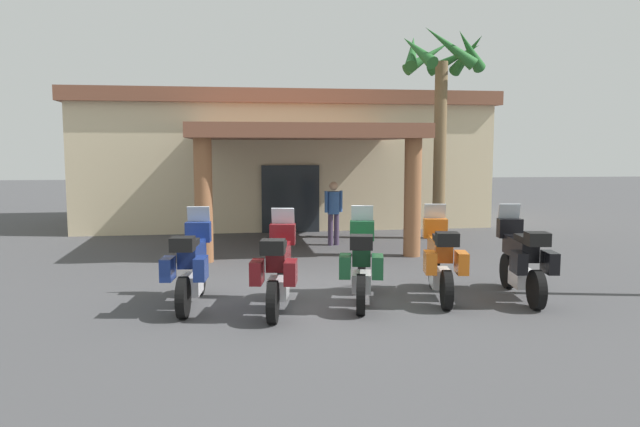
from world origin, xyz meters
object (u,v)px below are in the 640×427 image
(motorcycle_blue, at_px, (191,265))
(motel_building, at_px, (282,158))
(motorcycle_maroon, at_px, (278,268))
(motorcycle_green, at_px, (362,263))
(motorcycle_black, at_px, (522,259))
(pedestrian, at_px, (334,209))
(motorcycle_orange, at_px, (441,260))
(palm_tree_near_portico, at_px, (442,83))

(motorcycle_blue, bearing_deg, motel_building, -5.90)
(motel_building, relative_size, motorcycle_maroon, 6.34)
(motorcycle_maroon, bearing_deg, motorcycle_green, -69.42)
(motorcycle_maroon, relative_size, motorcycle_black, 1.00)
(motorcycle_blue, relative_size, pedestrian, 1.28)
(motorcycle_green, xyz_separation_m, motorcycle_black, (2.88, 0.01, 0.00))
(motorcycle_black, bearing_deg, motorcycle_orange, 90.73)
(motorcycle_orange, xyz_separation_m, motorcycle_black, (1.44, -0.15, 0.00))
(pedestrian, xyz_separation_m, palm_tree_near_portico, (3.23, 0.90, 3.48))
(motorcycle_maroon, distance_m, motorcycle_green, 1.47)
(motel_building, bearing_deg, motorcycle_black, -74.93)
(motorcycle_green, distance_m, motorcycle_black, 2.88)
(motorcycle_blue, bearing_deg, palm_tree_near_portico, -38.49)
(motorcycle_maroon, bearing_deg, motorcycle_orange, -72.26)
(motorcycle_maroon, relative_size, motorcycle_orange, 1.00)
(motorcycle_green, relative_size, palm_tree_near_portico, 0.36)
(motorcycle_blue, distance_m, motorcycle_orange, 4.32)
(motel_building, bearing_deg, motorcycle_maroon, -95.56)
(motorcycle_blue, bearing_deg, pedestrian, -23.66)
(motorcycle_blue, relative_size, motorcycle_maroon, 1.00)
(motorcycle_maroon, bearing_deg, motel_building, 5.47)
(motel_building, relative_size, motorcycle_black, 6.32)
(palm_tree_near_portico, bearing_deg, motorcycle_maroon, -124.20)
(motorcycle_maroon, distance_m, motorcycle_orange, 2.92)
(motel_building, xyz_separation_m, motorcycle_blue, (-2.10, -11.52, -1.56))
(motorcycle_blue, distance_m, pedestrian, 6.85)
(pedestrian, bearing_deg, motel_building, -6.30)
(motorcycle_maroon, height_order, motorcycle_orange, same)
(motorcycle_green, xyz_separation_m, motorcycle_orange, (1.44, 0.16, 0.00))
(motel_building, xyz_separation_m, motorcycle_maroon, (-0.66, -11.96, -1.56))
(motorcycle_blue, bearing_deg, motorcycle_orange, -85.20)
(motorcycle_orange, height_order, pedestrian, pedestrian)
(palm_tree_near_portico, bearing_deg, motorcycle_black, -95.54)
(motel_building, relative_size, pedestrian, 8.09)
(motorcycle_blue, height_order, palm_tree_near_portico, palm_tree_near_portico)
(motorcycle_green, bearing_deg, motel_building, 14.55)
(motorcycle_green, height_order, palm_tree_near_portico, palm_tree_near_portico)
(motorcycle_green, relative_size, motorcycle_orange, 1.00)
(motorcycle_green, relative_size, pedestrian, 1.27)
(palm_tree_near_portico, bearing_deg, motorcycle_orange, -107.10)
(motorcycle_black, relative_size, pedestrian, 1.28)
(motorcycle_orange, bearing_deg, palm_tree_near_portico, -7.74)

